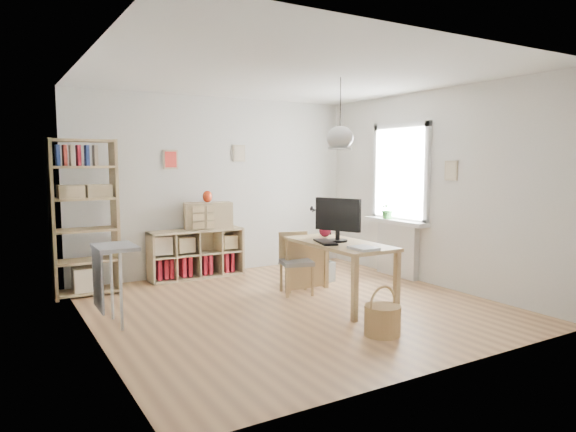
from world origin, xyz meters
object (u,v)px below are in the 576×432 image
tall_bookshelf (84,211)px  drawer_chest (208,216)px  chair (295,259)px  cube_shelf (194,257)px  desk (339,250)px  monitor (338,217)px  storage_chest (310,268)px

tall_bookshelf → drawer_chest: bearing=7.7°
chair → tall_bookshelf: bearing=168.5°
cube_shelf → chair: (0.82, -1.55, 0.15)m
desk → tall_bookshelf: 3.27m
monitor → drawer_chest: monitor is taller
tall_bookshelf → desk: bearing=-37.0°
tall_bookshelf → drawer_chest: tall_bookshelf is taller
cube_shelf → chair: 1.76m
cube_shelf → tall_bookshelf: (-1.56, -0.28, 0.79)m
tall_bookshelf → drawer_chest: 1.81m
cube_shelf → storage_chest: 1.75m
cube_shelf → monitor: bearing=-64.7°
desk → cube_shelf: size_ratio=1.07×
desk → drawer_chest: (-0.81, 2.19, 0.26)m
tall_bookshelf → storage_chest: size_ratio=2.71×
chair → drawer_chest: (-0.60, 1.51, 0.46)m
cube_shelf → storage_chest: (1.33, -1.12, -0.11)m
drawer_chest → desk: bearing=-57.7°
tall_bookshelf → storage_chest: (2.90, -0.84, -0.90)m
tall_bookshelf → storage_chest: 3.15m
chair → storage_chest: 0.71m
monitor → tall_bookshelf: bearing=120.4°
tall_bookshelf → monitor: (2.60, -1.91, -0.04)m
desk → drawer_chest: drawer_chest is taller
cube_shelf → storage_chest: size_ratio=1.90×
chair → cube_shelf: bearing=134.5°
storage_chest → drawer_chest: bearing=122.8°
tall_bookshelf → storage_chest: tall_bookshelf is taller
storage_chest → monitor: monitor is taller
chair → monitor: size_ratio=1.38×
desk → monitor: (0.01, 0.04, 0.39)m
tall_bookshelf → storage_chest: bearing=-16.2°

